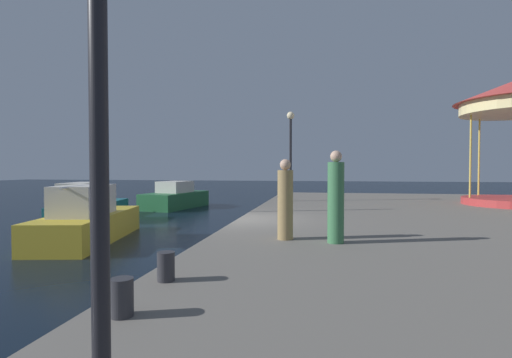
% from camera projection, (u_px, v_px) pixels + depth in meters
% --- Properties ---
extents(ground_plane, '(120.00, 120.00, 0.00)m').
position_uv_depth(ground_plane, '(239.00, 244.00, 11.72)').
color(ground_plane, black).
extents(quay_dock, '(14.77, 26.15, 0.80)m').
position_uv_depth(quay_dock, '(499.00, 239.00, 10.44)').
color(quay_dock, slate).
rests_on(quay_dock, ground).
extents(motorboat_teal, '(2.54, 5.34, 1.73)m').
position_uv_depth(motorboat_teal, '(89.00, 206.00, 17.24)').
color(motorboat_teal, '#19606B').
rests_on(motorboat_teal, ground).
extents(sailboat_yellow, '(2.73, 5.35, 6.59)m').
position_uv_depth(sailboat_yellow, '(88.00, 220.00, 12.12)').
color(sailboat_yellow, gold).
rests_on(sailboat_yellow, ground).
extents(motorboat_green, '(2.84, 4.94, 1.59)m').
position_uv_depth(motorboat_green, '(175.00, 198.00, 22.49)').
color(motorboat_green, '#236638').
rests_on(motorboat_green, ground).
extents(lamp_post_mid_promenade, '(0.36, 0.36, 4.23)m').
position_uv_depth(lamp_post_mid_promenade, '(291.00, 140.00, 17.87)').
color(lamp_post_mid_promenade, black).
rests_on(lamp_post_mid_promenade, quay_dock).
extents(bollard_center, '(0.24, 0.24, 0.40)m').
position_uv_depth(bollard_center, '(166.00, 266.00, 5.19)').
color(bollard_center, '#2D2D33').
rests_on(bollard_center, quay_dock).
extents(bollard_north, '(0.24, 0.24, 0.40)m').
position_uv_depth(bollard_north, '(122.00, 297.00, 3.94)').
color(bollard_north, '#2D2D33').
rests_on(bollard_north, quay_dock).
extents(person_far_corner, '(0.34, 0.34, 1.75)m').
position_uv_depth(person_far_corner, '(285.00, 202.00, 8.23)').
color(person_far_corner, '#937A4C').
rests_on(person_far_corner, quay_dock).
extents(person_near_carousel, '(0.34, 0.34, 1.92)m').
position_uv_depth(person_near_carousel, '(336.00, 200.00, 7.82)').
color(person_near_carousel, '#387247').
rests_on(person_near_carousel, quay_dock).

